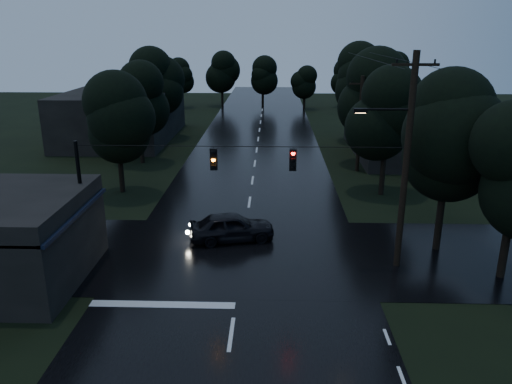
{
  "coord_description": "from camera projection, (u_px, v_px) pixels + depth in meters",
  "views": [
    {
      "loc": [
        1.45,
        -10.96,
        10.78
      ],
      "look_at": [
        0.62,
        14.4,
        2.54
      ],
      "focal_mm": 35.0,
      "sensor_mm": 36.0,
      "label": 1
    }
  ],
  "objects": [
    {
      "name": "tree_right_c",
      "position": [
        361.0,
        77.0,
        49.53
      ],
      "size": [
        4.76,
        4.76,
        10.03
      ],
      "color": "black",
      "rests_on": "ground"
    },
    {
      "name": "car",
      "position": [
        232.0,
        227.0,
        26.66
      ],
      "size": [
        4.82,
        2.77,
        1.54
      ],
      "primitive_type": "imported",
      "rotation": [
        0.0,
        0.0,
        1.79
      ],
      "color": "black",
      "rests_on": "ground"
    },
    {
      "name": "tree_left_a",
      "position": [
        116.0,
        117.0,
        33.37
      ],
      "size": [
        3.92,
        3.92,
        8.26
      ],
      "color": "black",
      "rests_on": "ground"
    },
    {
      "name": "span_signals",
      "position": [
        252.0,
        159.0,
        22.6
      ],
      "size": [
        15.0,
        0.37,
        1.12
      ],
      "color": "black",
      "rests_on": "ground"
    },
    {
      "name": "tree_left_b",
      "position": [
        138.0,
        96.0,
        40.88
      ],
      "size": [
        4.2,
        4.2,
        8.85
      ],
      "color": "black",
      "rests_on": "ground"
    },
    {
      "name": "utility_pole_far",
      "position": [
        360.0,
        123.0,
        38.95
      ],
      "size": [
        2.0,
        0.3,
        7.5
      ],
      "color": "black",
      "rests_on": "ground"
    },
    {
      "name": "tree_left_c",
      "position": [
        157.0,
        80.0,
        50.28
      ],
      "size": [
        4.48,
        4.48,
        9.44
      ],
      "color": "black",
      "rests_on": "ground"
    },
    {
      "name": "utility_pole_main",
      "position": [
        404.0,
        159.0,
        22.39
      ],
      "size": [
        3.5,
        0.3,
        10.0
      ],
      "color": "black",
      "rests_on": "ground"
    },
    {
      "name": "tree_right_a",
      "position": [
        387.0,
        113.0,
        32.69
      ],
      "size": [
        4.2,
        4.2,
        8.85
      ],
      "color": "black",
      "rests_on": "ground"
    },
    {
      "name": "tree_right_b",
      "position": [
        374.0,
        93.0,
        40.16
      ],
      "size": [
        4.48,
        4.48,
        9.44
      ],
      "color": "black",
      "rests_on": "ground"
    },
    {
      "name": "main_road",
      "position": [
        255.0,
        164.0,
        42.31
      ],
      "size": [
        12.0,
        120.0,
        0.02
      ],
      "primitive_type": "cube",
      "color": "black",
      "rests_on": "ground"
    },
    {
      "name": "cross_street",
      "position": [
        242.0,
        254.0,
        25.2
      ],
      "size": [
        60.0,
        9.0,
        0.02
      ],
      "primitive_type": "cube",
      "color": "black",
      "rests_on": "ground"
    },
    {
      "name": "tree_corner_near",
      "position": [
        450.0,
        135.0,
        23.99
      ],
      "size": [
        4.48,
        4.48,
        9.44
      ],
      "color": "black",
      "rests_on": "ground"
    },
    {
      "name": "building_far_right",
      "position": [
        411.0,
        130.0,
        45.0
      ],
      "size": [
        10.0,
        14.0,
        4.4
      ],
      "primitive_type": "cube",
      "color": "black",
      "rests_on": "ground"
    },
    {
      "name": "building_far_left",
      "position": [
        123.0,
        115.0,
        51.48
      ],
      "size": [
        10.0,
        16.0,
        5.0
      ],
      "primitive_type": "cube",
      "color": "black",
      "rests_on": "ground"
    },
    {
      "name": "anchor_pole_left",
      "position": [
        82.0,
        203.0,
        23.56
      ],
      "size": [
        0.18,
        0.18,
        6.0
      ],
      "primitive_type": "cylinder",
      "color": "black",
      "rests_on": "ground"
    }
  ]
}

